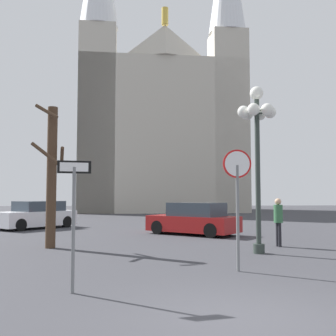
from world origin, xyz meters
TOP-DOWN VIEW (x-y plane):
  - ground_plane at (0.00, 0.00)m, footprint 120.00×120.00m
  - cathedral at (0.66, 38.64)m, footprint 17.97×14.44m
  - stop_sign at (0.77, 3.75)m, footprint 0.71×0.08m
  - one_way_arrow_sign at (-2.88, 1.88)m, footprint 0.63×0.16m
  - street_lamp at (2.15, 6.59)m, footprint 1.27×1.15m
  - bare_tree at (-4.73, 8.31)m, footprint 1.18×1.08m
  - parked_car_near_red at (0.89, 12.54)m, footprint 4.40×4.07m
  - parked_car_far_white at (-7.33, 16.53)m, footprint 4.17×4.46m
  - pedestrian_walking at (3.35, 8.14)m, footprint 0.32×0.32m

SIDE VIEW (x-z plane):
  - ground_plane at x=0.00m, z-range 0.00..0.00m
  - parked_car_near_red at x=0.89m, z-range -0.05..1.44m
  - parked_car_far_white at x=-7.33m, z-range -0.04..1.45m
  - pedestrian_walking at x=3.35m, z-range 0.18..1.91m
  - one_way_arrow_sign at x=-2.88m, z-range 0.32..2.83m
  - stop_sign at x=0.77m, z-range 0.56..3.53m
  - bare_tree at x=-4.73m, z-range 0.06..5.09m
  - street_lamp at x=2.15m, z-range 1.24..6.62m
  - cathedral at x=0.66m, z-range -7.06..27.02m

